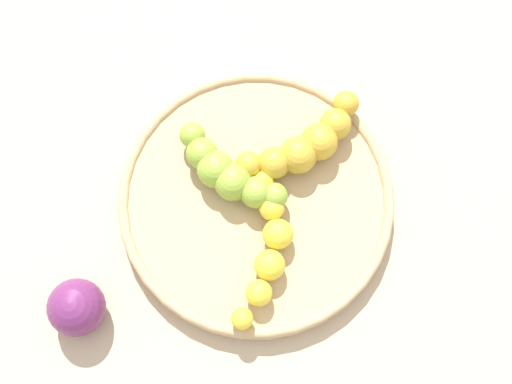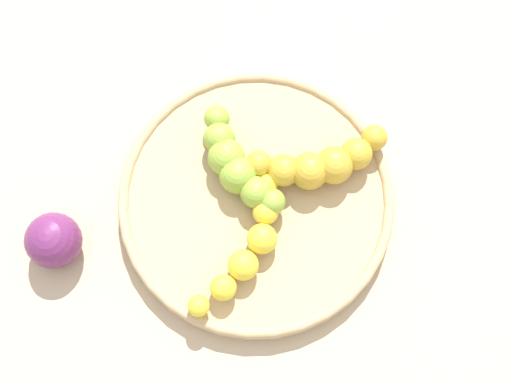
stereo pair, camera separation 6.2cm
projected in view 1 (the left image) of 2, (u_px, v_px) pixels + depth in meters
name	position (u px, v px, depth m)	size (l,w,h in m)	color
ground_plane	(256.00, 203.00, 0.65)	(2.40, 2.40, 0.00)	tan
fruit_bowl	(256.00, 200.00, 0.64)	(0.26, 0.26, 0.02)	tan
banana_green	(227.00, 173.00, 0.62)	(0.11, 0.07, 0.04)	#8CAD38
banana_yellow	(266.00, 250.00, 0.61)	(0.12, 0.09, 0.03)	yellow
banana_spotted	(306.00, 144.00, 0.63)	(0.06, 0.14, 0.04)	gold
plum_purple	(77.00, 307.00, 0.60)	(0.05, 0.05, 0.05)	#662659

